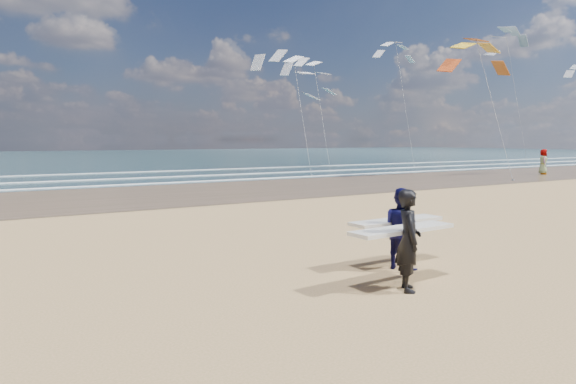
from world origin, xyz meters
TOP-DOWN VIEW (x-y plane):
  - wet_sand_strip at (20.00, 18.00)m, footprint 220.00×12.00m
  - ocean at (20.00, 72.00)m, footprint 220.00×100.00m
  - foam_breakers at (20.00, 28.10)m, footprint 220.00×11.70m
  - surfer_near at (0.79, -0.35)m, footprint 2.23×1.06m
  - surfer_far at (1.74, 0.79)m, footprint 2.21×1.03m
  - beachgoer_0 at (30.94, 15.96)m, footprint 1.09×1.06m
  - kite_0 at (24.24, 15.97)m, footprint 6.46×4.81m
  - kite_1 at (15.96, 26.48)m, footprint 6.40×4.80m
  - kite_2 at (43.41, 27.46)m, footprint 6.62×4.83m
  - kite_5 at (30.99, 30.86)m, footprint 5.12×4.66m
  - kite_7 at (20.59, 30.36)m, footprint 5.84×4.74m

SIDE VIEW (x-z plane):
  - wet_sand_strip at x=20.00m, z-range 0.00..0.01m
  - ocean at x=20.00m, z-range 0.00..0.02m
  - foam_breakers at x=20.00m, z-range 0.02..0.08m
  - surfer_far at x=1.74m, z-range 0.01..1.65m
  - surfer_near at x=0.79m, z-range 0.02..1.78m
  - beachgoer_0 at x=30.94m, z-range 0.00..1.89m
  - kite_1 at x=15.96m, z-range 0.76..10.85m
  - kite_7 at x=20.59m, z-range 0.58..11.11m
  - kite_0 at x=24.24m, z-range 0.81..11.52m
  - kite_5 at x=30.99m, z-range 0.38..13.76m
  - kite_2 at x=43.41m, z-range 1.07..16.68m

